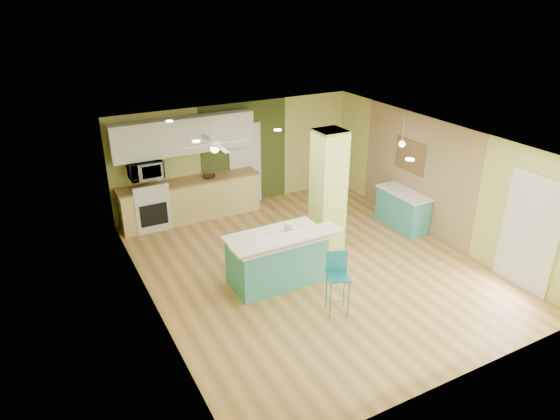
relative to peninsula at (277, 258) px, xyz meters
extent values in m
cube|color=olive|center=(0.82, 0.16, -0.50)|extent=(6.00, 7.00, 0.01)
cube|color=white|center=(0.82, 0.16, 2.01)|extent=(6.00, 7.00, 0.01)
cube|color=#C1C268|center=(0.82, 3.67, 0.76)|extent=(6.00, 0.01, 2.50)
cube|color=#C1C268|center=(0.82, -3.34, 0.76)|extent=(6.00, 0.01, 2.50)
cube|color=#C1C268|center=(-2.18, 0.16, 0.76)|extent=(0.01, 7.00, 2.50)
cube|color=#C1C268|center=(3.83, 0.16, 0.76)|extent=(0.01, 7.00, 2.50)
cube|color=#8C7250|center=(3.81, 0.76, 0.76)|extent=(0.02, 3.40, 2.50)
cube|color=#3D4B1E|center=(1.02, 3.65, 0.76)|extent=(2.20, 0.02, 2.50)
cube|color=white|center=(1.02, 3.62, 0.51)|extent=(0.82, 0.05, 2.00)
cube|color=silver|center=(3.79, -2.14, 0.56)|extent=(0.04, 1.08, 2.10)
cube|color=#CCDE67|center=(1.47, 0.66, 0.76)|extent=(0.55, 0.55, 2.50)
cube|color=#D3BF6E|center=(-0.48, 3.36, -0.04)|extent=(3.20, 0.60, 0.90)
cube|color=olive|center=(-0.48, 3.36, 0.43)|extent=(3.25, 0.63, 0.04)
cube|color=silver|center=(-1.43, 3.36, -0.04)|extent=(0.76, 0.64, 0.90)
cube|color=black|center=(-1.43, 3.03, -0.07)|extent=(0.59, 0.02, 0.50)
cube|color=silver|center=(-1.43, 3.06, 0.50)|extent=(0.76, 0.06, 0.18)
cube|color=white|center=(-0.48, 3.48, 1.46)|extent=(3.20, 0.34, 0.80)
imported|color=white|center=(-1.43, 3.36, 0.86)|extent=(0.70, 0.48, 0.39)
cylinder|color=white|center=(-0.28, 2.16, 1.81)|extent=(0.03, 0.03, 0.40)
cylinder|color=white|center=(-0.28, 2.16, 1.61)|extent=(0.24, 0.24, 0.10)
sphere|color=white|center=(-0.28, 2.16, 1.49)|extent=(0.18, 0.18, 0.18)
cylinder|color=white|center=(3.47, 0.91, 1.70)|extent=(0.01, 0.01, 0.62)
sphere|color=white|center=(3.47, 0.91, 1.39)|extent=(0.14, 0.14, 0.14)
cube|color=brown|center=(3.79, 0.96, 1.06)|extent=(0.03, 0.90, 0.70)
cube|color=teal|center=(0.00, 0.02, -0.05)|extent=(1.67, 0.85, 0.88)
cube|color=white|center=(0.00, 0.02, 0.41)|extent=(1.77, 0.95, 0.05)
cube|color=teal|center=(0.01, -0.37, 0.50)|extent=(1.88, 0.16, 0.13)
cube|color=white|center=(0.01, -0.37, 0.56)|extent=(2.01, 0.44, 0.04)
cylinder|color=teal|center=(0.24, -1.38, -0.16)|extent=(0.02, 0.02, 0.67)
cylinder|color=teal|center=(0.52, -1.48, -0.16)|extent=(0.02, 0.02, 0.67)
cylinder|color=teal|center=(0.34, -1.10, -0.16)|extent=(0.02, 0.02, 0.67)
cylinder|color=teal|center=(0.62, -1.20, -0.16)|extent=(0.02, 0.02, 0.67)
cube|color=teal|center=(0.43, -1.29, 0.19)|extent=(0.46, 0.46, 0.03)
cube|color=teal|center=(0.49, -1.14, 0.39)|extent=(0.34, 0.15, 0.37)
cube|color=teal|center=(3.52, 0.74, -0.10)|extent=(0.51, 1.24, 0.80)
cube|color=white|center=(3.52, 0.74, 0.32)|extent=(0.55, 1.29, 0.04)
imported|color=#342315|center=(-0.03, 3.29, 0.48)|extent=(0.36, 0.36, 0.07)
cylinder|color=yellow|center=(0.25, 0.04, 0.53)|extent=(0.15, 0.15, 0.19)
camera|label=1|loc=(-3.61, -6.90, 4.44)|focal=32.00mm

